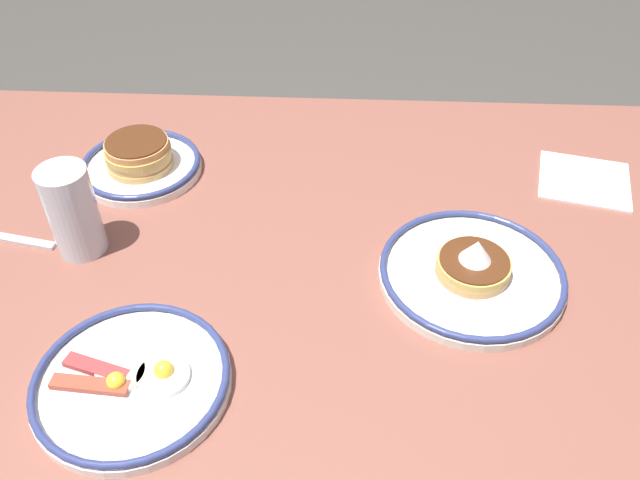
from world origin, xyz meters
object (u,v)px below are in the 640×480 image
(drinking_glass, at_px, (74,215))
(paper_napkin, at_px, (584,180))
(plate_center_pancakes, at_px, (472,272))
(plate_far_companion, at_px, (132,381))
(fork_near, at_px, (1,237))
(plate_near_main, at_px, (140,161))

(drinking_glass, height_order, paper_napkin, drinking_glass)
(plate_center_pancakes, distance_m, plate_far_companion, 0.49)
(plate_far_companion, relative_size, fork_near, 1.35)
(fork_near, bearing_deg, plate_center_pancakes, 175.63)
(plate_near_main, distance_m, plate_far_companion, 0.46)
(plate_far_companion, height_order, fork_near, plate_far_companion)
(plate_near_main, xyz_separation_m, drinking_glass, (0.04, 0.20, 0.04))
(plate_center_pancakes, bearing_deg, fork_near, -4.37)
(plate_center_pancakes, bearing_deg, paper_napkin, -132.12)
(paper_napkin, bearing_deg, plate_near_main, 0.72)
(plate_center_pancakes, xyz_separation_m, paper_napkin, (-0.23, -0.25, -0.01))
(plate_near_main, xyz_separation_m, paper_napkin, (-0.77, -0.01, -0.02))
(plate_near_main, xyz_separation_m, fork_near, (0.18, 0.18, -0.02))
(paper_napkin, bearing_deg, plate_far_companion, 34.45)
(fork_near, bearing_deg, paper_napkin, -168.41)
(plate_near_main, height_order, fork_near, plate_near_main)
(plate_far_companion, xyz_separation_m, paper_napkin, (-0.67, -0.46, -0.01))
(drinking_glass, height_order, fork_near, drinking_glass)
(paper_napkin, bearing_deg, plate_center_pancakes, 47.88)
(plate_center_pancakes, height_order, drinking_glass, drinking_glass)
(plate_far_companion, bearing_deg, drinking_glass, -60.30)
(plate_far_companion, distance_m, drinking_glass, 0.29)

